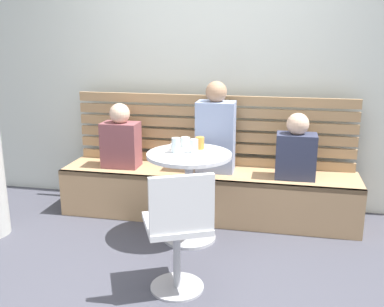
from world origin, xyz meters
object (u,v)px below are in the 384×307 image
(white_chair, at_px, (178,228))
(person_child_middle, at_px, (296,150))
(plate_small, at_px, (206,156))
(cup_espresso_small, at_px, (174,147))
(cup_glass_tall, at_px, (176,145))
(cup_water_clear, at_px, (194,146))
(booth_bench, at_px, (207,194))
(person_adult, at_px, (216,131))
(cafe_table, at_px, (189,180))
(cup_tumbler_orange, at_px, (200,143))
(person_child_left, at_px, (121,139))
(cup_glass_short, at_px, (185,142))

(white_chair, height_order, person_child_middle, person_child_middle)
(person_child_middle, distance_m, plate_small, 0.89)
(plate_small, bearing_deg, cup_espresso_small, 151.97)
(cup_glass_tall, height_order, cup_water_clear, cup_glass_tall)
(booth_bench, height_order, plate_small, plate_small)
(white_chair, distance_m, person_adult, 1.39)
(cafe_table, xyz_separation_m, cup_tumbler_orange, (0.06, 0.15, 0.27))
(booth_bench, xyz_separation_m, cup_tumbler_orange, (-0.01, -0.35, 0.57))
(white_chair, bearing_deg, person_adult, 88.87)
(cup_water_clear, bearing_deg, cup_espresso_small, 164.93)
(person_child_middle, bearing_deg, person_child_left, 179.32)
(white_chair, distance_m, cup_glass_tall, 0.90)
(person_adult, relative_size, cup_tumbler_orange, 8.19)
(cup_espresso_small, bearing_deg, cup_glass_tall, -63.37)
(plate_small, bearing_deg, cafe_table, 150.53)
(person_child_left, bearing_deg, cup_glass_tall, -37.05)
(cup_espresso_small, height_order, cup_glass_short, cup_glass_short)
(person_adult, height_order, cup_espresso_small, person_adult)
(person_adult, height_order, cup_tumbler_orange, person_adult)
(person_adult, relative_size, person_child_left, 1.36)
(cup_glass_tall, distance_m, cup_glass_short, 0.21)
(person_child_middle, distance_m, cup_glass_short, 0.96)
(booth_bench, bearing_deg, cup_glass_short, -115.50)
(person_child_middle, height_order, cup_glass_short, person_child_middle)
(white_chair, relative_size, person_child_left, 1.41)
(person_child_middle, bearing_deg, person_adult, 175.04)
(person_adult, distance_m, plate_small, 0.63)
(cup_espresso_small, bearing_deg, cup_tumbler_orange, 22.04)
(cafe_table, bearing_deg, person_child_left, 147.06)
(white_chair, xyz_separation_m, person_child_middle, (0.74, 1.28, 0.22))
(booth_bench, distance_m, person_adult, 0.59)
(white_chair, relative_size, cup_glass_short, 10.63)
(cafe_table, height_order, cup_espresso_small, cup_espresso_small)
(person_child_left, distance_m, cup_glass_tall, 0.83)
(person_child_middle, xyz_separation_m, cup_glass_short, (-0.92, -0.27, 0.09))
(booth_bench, xyz_separation_m, plate_small, (0.09, -0.59, 0.52))
(person_child_middle, bearing_deg, cup_glass_tall, -153.43)
(person_adult, bearing_deg, person_child_left, -177.24)
(booth_bench, xyz_separation_m, cafe_table, (-0.06, -0.50, 0.30))
(plate_small, bearing_deg, cup_tumbler_orange, 112.27)
(person_child_left, bearing_deg, cup_glass_short, -22.81)
(person_child_left, bearing_deg, person_child_middle, -0.68)
(cafe_table, relative_size, white_chair, 0.87)
(cup_espresso_small, relative_size, cup_glass_short, 0.70)
(cafe_table, bearing_deg, cup_glass_short, 110.53)
(booth_bench, distance_m, cafe_table, 0.58)
(booth_bench, height_order, cup_glass_short, cup_glass_short)
(booth_bench, xyz_separation_m, white_chair, (0.04, -1.31, 0.24))
(booth_bench, bearing_deg, person_child_left, -179.61)
(person_child_middle, distance_m, cup_espresso_small, 1.07)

